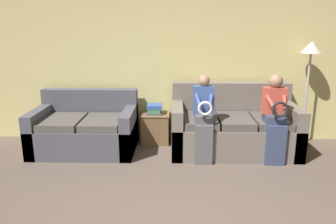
% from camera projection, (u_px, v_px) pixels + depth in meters
% --- Properties ---
extents(wall_back, '(7.39, 0.06, 2.55)m').
position_uv_depth(wall_back, '(177.00, 63.00, 5.30)').
color(wall_back, '#DBCC7F').
rests_on(wall_back, ground_plane).
extents(couch_main, '(1.85, 0.97, 0.99)m').
position_uv_depth(couch_main, '(233.00, 128.00, 4.97)').
color(couch_main, '#70665B').
rests_on(couch_main, ground_plane).
extents(couch_side, '(1.51, 0.99, 0.88)m').
position_uv_depth(couch_side, '(86.00, 130.00, 5.02)').
color(couch_side, '#4C4C56').
rests_on(couch_side, ground_plane).
extents(child_left_seated, '(0.29, 0.37, 1.21)m').
position_uv_depth(child_left_seated, '(204.00, 115.00, 4.49)').
color(child_left_seated, '#56565B').
rests_on(child_left_seated, ground_plane).
extents(child_right_seated, '(0.32, 0.38, 1.22)m').
position_uv_depth(child_right_seated, '(275.00, 115.00, 4.47)').
color(child_right_seated, '#384260').
rests_on(child_right_seated, ground_plane).
extents(side_shelf, '(0.46, 0.41, 0.49)m').
position_uv_depth(side_shelf, '(155.00, 128.00, 5.32)').
color(side_shelf, brown).
rests_on(side_shelf, ground_plane).
extents(book_stack, '(0.24, 0.26, 0.15)m').
position_uv_depth(book_stack, '(155.00, 109.00, 5.24)').
color(book_stack, '#4C4C56').
rests_on(book_stack, side_shelf).
extents(floor_lamp, '(0.31, 0.31, 1.63)m').
position_uv_depth(floor_lamp, '(310.00, 59.00, 4.96)').
color(floor_lamp, '#2D2B28').
rests_on(floor_lamp, ground_plane).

